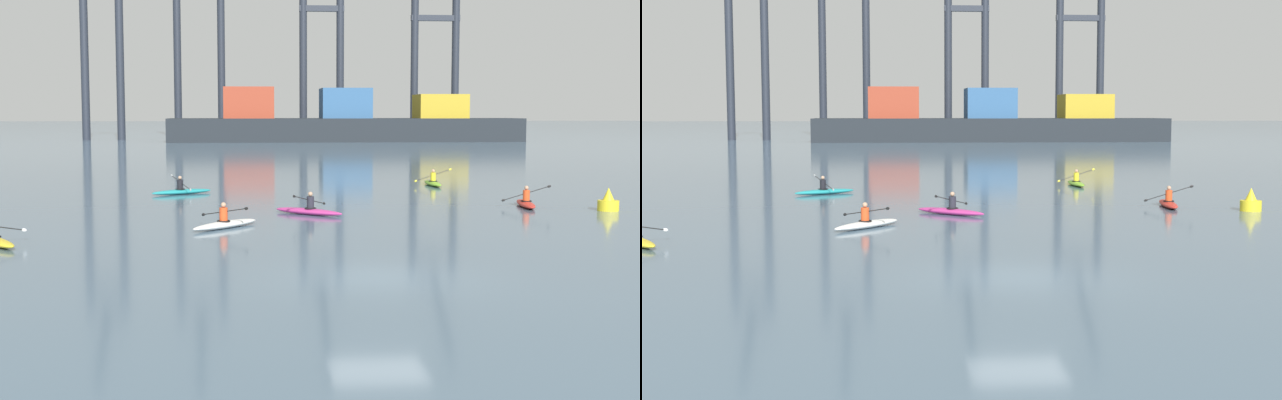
{
  "view_description": "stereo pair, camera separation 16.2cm",
  "coord_description": "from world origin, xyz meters",
  "views": [
    {
      "loc": [
        -3.45,
        -22.33,
        4.22
      ],
      "look_at": [
        -0.26,
        14.11,
        0.6
      ],
      "focal_mm": 49.98,
      "sensor_mm": 36.0,
      "label": 1
    },
    {
      "loc": [
        -3.29,
        -22.35,
        4.22
      ],
      "look_at": [
        -0.26,
        14.11,
        0.6
      ],
      "focal_mm": 49.98,
      "sensor_mm": 36.0,
      "label": 2
    }
  ],
  "objects": [
    {
      "name": "ground_plane",
      "position": [
        0.0,
        0.0,
        0.0
      ],
      "size": [
        800.0,
        800.0,
        0.0
      ],
      "primitive_type": "plane",
      "color": "slate"
    },
    {
      "name": "kayak_white",
      "position": [
        -4.09,
        10.08,
        0.17
      ],
      "size": [
        2.65,
        2.99,
        0.95
      ],
      "color": "silver",
      "rests_on": "ground"
    },
    {
      "name": "gantry_crane_east",
      "position": [
        27.37,
        118.32,
        16.03
      ],
      "size": [
        7.84,
        19.42,
        33.18
      ],
      "color": "#232833",
      "rests_on": "ground"
    },
    {
      "name": "gantry_crane_west",
      "position": [
        -24.14,
        113.76,
        17.69
      ],
      "size": [
        6.39,
        16.34,
        35.02
      ],
      "color": "#232833",
      "rests_on": "ground"
    },
    {
      "name": "gantry_crane_west_mid",
      "position": [
        -10.12,
        121.62,
        19.55
      ],
      "size": [
        8.13,
        16.64,
        39.64
      ],
      "color": "#232833",
      "rests_on": "ground"
    },
    {
      "name": "channel_buoy",
      "position": [
        12.18,
        14.39,
        0.36
      ],
      "size": [
        0.9,
        0.9,
        1.0
      ],
      "color": "yellow",
      "rests_on": "ground"
    },
    {
      "name": "kayak_magenta",
      "position": [
        -0.74,
        14.09,
        0.17
      ],
      "size": [
        2.95,
        2.7,
        0.95
      ],
      "color": "#C13384",
      "rests_on": "ground"
    },
    {
      "name": "kayak_teal",
      "position": [
        -6.58,
        23.77,
        0.17
      ],
      "size": [
        3.21,
        2.3,
        0.99
      ],
      "color": "teal",
      "rests_on": "ground"
    },
    {
      "name": "gantry_crane_east_mid",
      "position": [
        9.11,
        117.45,
        16.93
      ],
      "size": [
        7.03,
        19.18,
        36.04
      ],
      "color": "#232833",
      "rests_on": "ground"
    },
    {
      "name": "kayak_red",
      "position": [
        9.17,
        16.28,
        0.17
      ],
      "size": [
        2.19,
        3.45,
        1.01
      ],
      "color": "red",
      "rests_on": "ground"
    },
    {
      "name": "kayak_lime",
      "position": [
        7.47,
        27.95,
        0.17
      ],
      "size": [
        2.2,
        3.41,
        1.01
      ],
      "color": "#7ABC2D",
      "rests_on": "ground"
    },
    {
      "name": "container_barge",
      "position": [
        11.15,
        105.98,
        2.65
      ],
      "size": [
        50.68,
        9.47,
        7.78
      ],
      "color": "#1E2328",
      "rests_on": "ground"
    }
  ]
}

